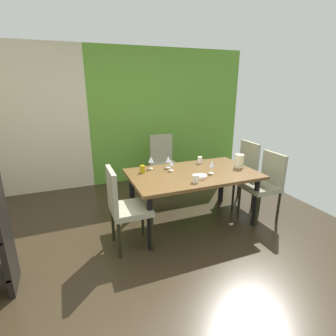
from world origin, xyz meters
TOP-DOWN VIEW (x-y plane):
  - ground_plane at (0.00, 0.00)m, footprint 5.28×5.21m
  - back_panel_interior at (-1.57, 2.55)m, footprint 2.15×0.10m
  - garden_window_panel at (1.07, 2.55)m, footprint 3.13×0.10m
  - dining_table at (0.63, 0.57)m, footprint 1.70×1.02m
  - chair_left_near at (-0.38, 0.30)m, footprint 0.45×0.44m
  - chair_right_far at (1.64, 0.83)m, footprint 0.44×0.44m
  - chair_head_far at (0.68, 1.82)m, footprint 0.44×0.45m
  - chair_right_near at (1.64, 0.30)m, footprint 0.44×0.44m
  - wine_glass_north at (0.85, 0.45)m, footprint 0.07×0.07m
  - wine_glass_south at (0.16, 0.94)m, footprint 0.08×0.08m
  - wine_glass_west at (0.40, 0.89)m, footprint 0.08×0.08m
  - wine_glass_near_shelf at (0.39, 0.75)m, footprint 0.07×0.07m
  - serving_bowl_right at (0.63, 0.34)m, footprint 0.15×0.15m
  - cup_rear at (0.50, 0.24)m, footprint 0.08×0.08m
  - cup_center at (0.00, 0.82)m, footprint 0.07×0.07m
  - cup_front at (0.92, 0.92)m, footprint 0.07×0.07m
  - pitcher_left at (1.35, 0.54)m, footprint 0.14×0.13m

SIDE VIEW (x-z plane):
  - ground_plane at x=0.00m, z-range -0.02..0.00m
  - chair_right_near at x=1.64m, z-range 0.07..1.03m
  - chair_left_near at x=-0.38m, z-range 0.07..1.05m
  - chair_head_far at x=0.68m, z-range 0.06..1.06m
  - chair_right_far at x=1.64m, z-range 0.06..1.07m
  - dining_table at x=0.63m, z-range 0.29..1.01m
  - serving_bowl_right at x=0.63m, z-range 0.73..0.77m
  - cup_rear at x=0.50m, z-range 0.73..0.82m
  - cup_center at x=0.00m, z-range 0.73..0.83m
  - cup_front at x=0.92m, z-range 0.73..0.83m
  - pitcher_left at x=1.35m, z-range 0.73..0.92m
  - wine_glass_near_shelf at x=0.39m, z-range 0.76..0.91m
  - wine_glass_west at x=0.40m, z-range 0.77..0.94m
  - wine_glass_north at x=0.85m, z-range 0.77..0.94m
  - wine_glass_south at x=0.16m, z-range 0.77..0.94m
  - back_panel_interior at x=-1.57m, z-range 0.00..2.52m
  - garden_window_panel at x=1.07m, z-range 0.00..2.52m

